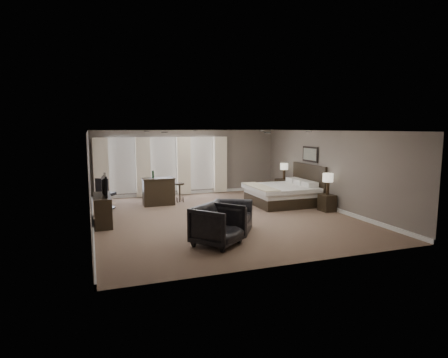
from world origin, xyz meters
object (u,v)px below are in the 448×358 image
object	(u,v)px
nightstand_far	(284,188)
armchair_far	(218,224)
dresser	(103,210)
bar_stool_left	(152,190)
armchair_near	(230,212)
desk_chair	(106,193)
bar_stool_right	(180,193)
lamp_near	(328,184)
bar_counter	(159,191)
bed	(281,185)
nightstand_near	(327,203)
tv	(102,193)
lamp_far	(284,171)

from	to	relation	value
nightstand_far	armchair_far	distance (m)	6.78
dresser	bar_stool_left	world-z (taller)	dresser
armchair_far	dresser	bearing A→B (deg)	91.21
armchair_near	bar_stool_left	size ratio (longest dim) A/B	1.48
nightstand_far	desk_chair	world-z (taller)	desk_chair
armchair_far	desk_chair	bearing A→B (deg)	75.01
dresser	armchair_far	world-z (taller)	armchair_far
bar_stool_left	bar_stool_right	world-z (taller)	bar_stool_left
lamp_near	bar_counter	size ratio (longest dim) A/B	0.63
armchair_near	nightstand_far	bearing A→B (deg)	-11.59
bed	bar_stool_right	world-z (taller)	bed
nightstand_near	bar_stool_right	world-z (taller)	bar_stool_right
nightstand_far	armchair_near	bearing A→B (deg)	-133.02
bed	tv	size ratio (longest dim) A/B	2.15
tv	bar_stool_left	world-z (taller)	tv
dresser	armchair_far	xyz separation A→B (m)	(2.43, -2.84, 0.10)
lamp_far	bar_stool_right	xyz separation A→B (m)	(-4.17, 0.18, -0.64)
bed	desk_chair	size ratio (longest dim) A/B	2.07
nightstand_near	lamp_near	size ratio (longest dim) A/B	0.78
lamp_near	bar_counter	bearing A→B (deg)	150.61
bar_counter	armchair_near	bearing A→B (deg)	-73.53
nightstand_near	lamp_near	xyz separation A→B (m)	(0.00, 0.00, 0.62)
nightstand_near	tv	size ratio (longest dim) A/B	0.53
lamp_near	bar_stool_left	size ratio (longest dim) A/B	0.88
armchair_near	bar_stool_right	bearing A→B (deg)	36.29
armchair_near	bar_stool_left	distance (m)	5.15
dresser	armchair_near	bearing A→B (deg)	-30.56
nightstand_near	armchair_near	distance (m)	3.99
dresser	tv	bearing A→B (deg)	0.00
nightstand_far	dresser	world-z (taller)	dresser
nightstand_near	lamp_near	world-z (taller)	lamp_near
bar_counter	bar_stool_right	size ratio (longest dim) A/B	1.60
lamp_far	armchair_near	bearing A→B (deg)	-133.02
lamp_near	bar_stool_left	world-z (taller)	lamp_near
desk_chair	armchair_near	bearing A→B (deg)	162.93
lamp_far	desk_chair	size ratio (longest dim) A/B	0.60
dresser	armchair_far	bearing A→B (deg)	-49.46
lamp_far	desk_chair	xyz separation A→B (m)	(-6.73, -0.13, -0.46)
dresser	nightstand_far	bearing A→B (deg)	17.95
armchair_near	bar_counter	world-z (taller)	armchair_near
bed	nightstand_near	xyz separation A→B (m)	(0.89, -1.45, -0.42)
nightstand_far	bar_counter	size ratio (longest dim) A/B	0.60
armchair_near	lamp_near	bearing A→B (deg)	-41.35
bed	tv	bearing A→B (deg)	-172.52
nightstand_far	bar_counter	bearing A→B (deg)	-178.94
tv	desk_chair	size ratio (longest dim) A/B	0.96
dresser	desk_chair	xyz separation A→B (m)	(0.19, 2.12, 0.12)
lamp_far	armchair_near	world-z (taller)	lamp_far
bar_stool_left	bar_stool_right	xyz separation A→B (m)	(0.90, -0.73, -0.05)
tv	bar_counter	bearing A→B (deg)	-41.99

